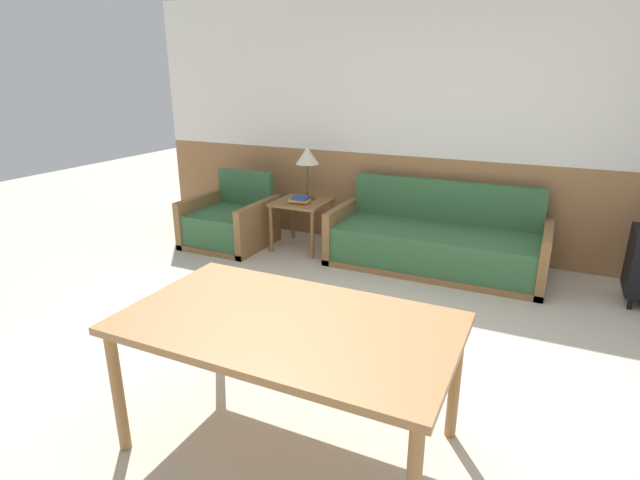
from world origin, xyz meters
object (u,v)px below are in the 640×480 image
(armchair, at_px, (230,224))
(couch, at_px, (435,244))
(side_table, at_px, (302,208))
(dining_table, at_px, (288,333))
(table_lamp, at_px, (307,158))

(armchair, bearing_deg, couch, 3.66)
(side_table, distance_m, dining_table, 3.12)
(armchair, relative_size, dining_table, 0.53)
(couch, distance_m, armchair, 2.29)
(side_table, bearing_deg, dining_table, -63.92)
(armchair, relative_size, side_table, 1.54)
(couch, relative_size, side_table, 3.72)
(armchair, height_order, dining_table, armchair)
(couch, distance_m, side_table, 1.49)
(dining_table, bearing_deg, armchair, 130.22)
(couch, xyz_separation_m, table_lamp, (-1.45, 0.07, 0.75))
(couch, xyz_separation_m, side_table, (-1.48, -0.03, 0.21))
(armchair, xyz_separation_m, dining_table, (2.17, -2.56, 0.42))
(couch, xyz_separation_m, armchair, (-2.28, -0.27, -0.01))
(armchair, bearing_deg, table_lamp, 18.97)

